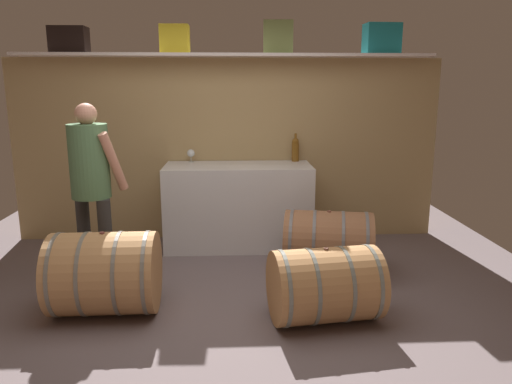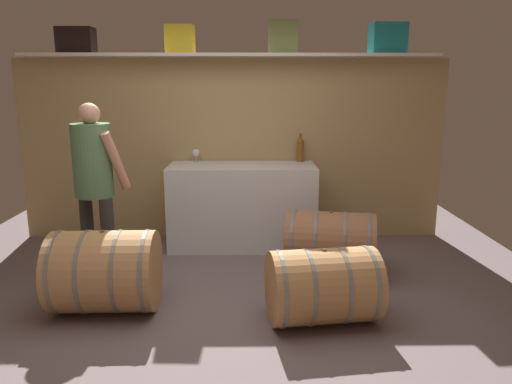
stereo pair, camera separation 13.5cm
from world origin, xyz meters
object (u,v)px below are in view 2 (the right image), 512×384
toolcase_olive (283,37)px  wine_barrel_far (105,271)px  wine_bottle_amber (300,149)px  wine_glass (196,153)px  toolcase_yellow (180,39)px  toolcase_teal (388,38)px  work_cabinet (242,206)px  wine_barrel_near (330,244)px  winemaker_pouring (94,174)px  wine_barrel_flank (323,286)px  toolcase_black (76,40)px

toolcase_olive → wine_barrel_far: 2.99m
wine_bottle_amber → wine_glass: size_ratio=2.18×
toolcase_yellow → wine_bottle_amber: (1.29, 0.01, -1.16)m
wine_bottle_amber → toolcase_teal: bearing=-0.5°
work_cabinet → wine_barrel_near: 1.19m
toolcase_olive → toolcase_teal: bearing=3.6°
toolcase_teal → wine_glass: size_ratio=2.56×
wine_glass → winemaker_pouring: winemaker_pouring is taller
wine_glass → toolcase_olive: bearing=-0.3°
wine_bottle_amber → work_cabinet: bearing=-159.5°
wine_bottle_amber → wine_barrel_flank: wine_bottle_amber is taller
toolcase_teal → wine_barrel_flank: size_ratio=0.43×
wine_barrel_far → wine_barrel_flank: bearing=-8.4°
wine_bottle_amber → wine_barrel_flank: 2.15m
toolcase_black → wine_glass: size_ratio=2.61×
wine_glass → wine_barrel_far: 1.98m
toolcase_yellow → wine_barrel_far: (-0.39, -1.79, -1.87)m
toolcase_teal → wine_glass: 2.39m
work_cabinet → wine_barrel_far: bearing=-123.7°
wine_glass → toolcase_black: bearing=-179.8°
wine_barrel_flank → wine_barrel_far: bearing=164.8°
wine_glass → wine_barrel_near: 1.85m
wine_barrel_near → wine_barrel_flank: (-0.20, -0.92, -0.02)m
toolcase_olive → wine_bottle_amber: toolcase_olive is taller
wine_barrel_far → wine_barrel_flank: size_ratio=0.94×
toolcase_olive → wine_barrel_far: bearing=-125.9°
wine_glass → winemaker_pouring: size_ratio=0.09×
toolcase_olive → wine_barrel_far: (-1.47, -1.79, -1.90)m
toolcase_teal → wine_barrel_far: 3.66m
toolcase_yellow → wine_barrel_flank: (1.26, -2.00, -1.91)m
toolcase_teal → toolcase_olive: bearing=177.4°
toolcase_black → wine_barrel_near: bearing=-22.5°
wine_glass → work_cabinet: bearing=-24.7°
winemaker_pouring → wine_barrel_far: bearing=-34.7°
toolcase_yellow → toolcase_olive: size_ratio=0.88×
wine_bottle_amber → winemaker_pouring: winemaker_pouring is taller
toolcase_yellow → wine_barrel_flank: toolcase_yellow is taller
toolcase_black → wine_glass: toolcase_black is taller
wine_barrel_near → toolcase_yellow: bearing=154.5°
wine_glass → winemaker_pouring: 1.38m
wine_barrel_flank → winemaker_pouring: size_ratio=0.54×
toolcase_yellow → winemaker_pouring: bearing=-116.9°
toolcase_yellow → winemaker_pouring: (-0.63, -1.14, -1.22)m
toolcase_black → wine_barrel_far: 2.67m
toolcase_black → wine_barrel_near: 3.35m
work_cabinet → wine_barrel_flank: 1.88m
work_cabinet → wine_barrel_near: (0.82, -0.85, -0.15)m
work_cabinet → winemaker_pouring: size_ratio=0.99×
toolcase_black → toolcase_teal: size_ratio=1.02×
wine_barrel_far → wine_bottle_amber: bearing=45.9°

